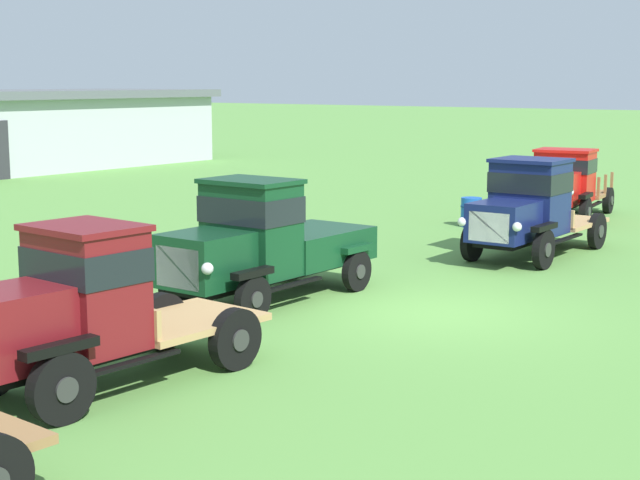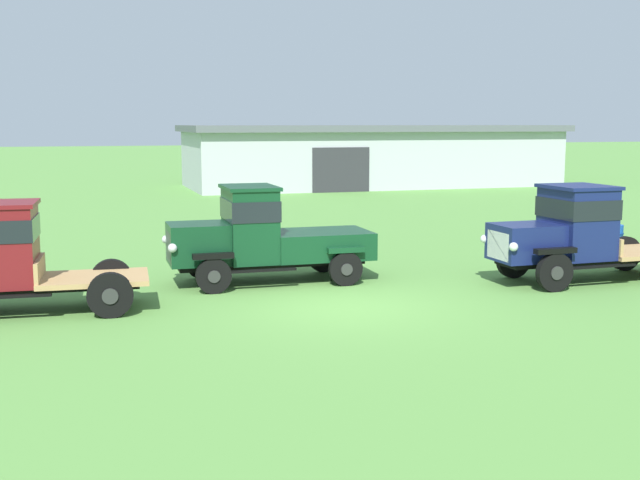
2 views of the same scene
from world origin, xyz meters
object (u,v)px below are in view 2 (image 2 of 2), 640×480
(farm_shed, at_px, (372,155))
(oil_drum_beside_row, at_px, (612,239))
(vintage_truck_midrow_center, at_px, (264,236))
(vintage_truck_far_side, at_px, (572,232))
(vintage_truck_second_in_line, at_px, (1,257))

(farm_shed, height_order, oil_drum_beside_row, farm_shed)
(vintage_truck_midrow_center, distance_m, oil_drum_beside_row, 10.65)
(vintage_truck_far_side, bearing_deg, vintage_truck_second_in_line, 177.73)
(farm_shed, bearing_deg, vintage_truck_midrow_center, -115.73)
(vintage_truck_second_in_line, height_order, vintage_truck_midrow_center, vintage_truck_midrow_center)
(vintage_truck_midrow_center, relative_size, vintage_truck_far_side, 0.96)
(vintage_truck_far_side, bearing_deg, farm_shed, 78.23)
(vintage_truck_second_in_line, bearing_deg, vintage_truck_midrow_center, 15.64)
(vintage_truck_far_side, distance_m, oil_drum_beside_row, 5.01)
(vintage_truck_second_in_line, relative_size, vintage_truck_far_side, 0.93)
(vintage_truck_far_side, xyz_separation_m, oil_drum_beside_row, (3.68, 3.32, -0.78))
(oil_drum_beside_row, bearing_deg, vintage_truck_midrow_center, -173.16)
(farm_shed, height_order, vintage_truck_second_in_line, farm_shed)
(vintage_truck_midrow_center, bearing_deg, oil_drum_beside_row, 6.84)
(vintage_truck_second_in_line, relative_size, vintage_truck_midrow_center, 0.97)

